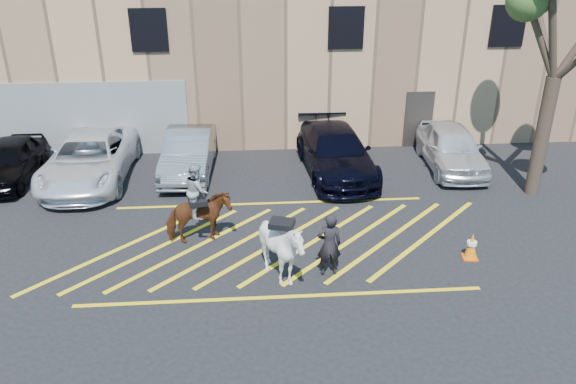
{
  "coord_description": "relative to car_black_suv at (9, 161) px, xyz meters",
  "views": [
    {
      "loc": [
        -0.65,
        -13.59,
        7.7
      ],
      "look_at": [
        0.39,
        0.2,
        1.3
      ],
      "focal_mm": 35.0,
      "sensor_mm": 36.0,
      "label": 1
    }
  ],
  "objects": [
    {
      "name": "car_blue_suv",
      "position": [
        11.12,
        -0.16,
        0.08
      ],
      "size": [
        2.56,
        5.5,
        1.56
      ],
      "primitive_type": "imported",
      "rotation": [
        0.0,
        0.0,
        0.07
      ],
      "color": "black",
      "rests_on": "ground"
    },
    {
      "name": "ground",
      "position": [
        8.73,
        -4.7,
        -0.7
      ],
      "size": [
        90.0,
        90.0,
        0.0
      ],
      "primitive_type": "plane",
      "color": "black",
      "rests_on": "ground"
    },
    {
      "name": "traffic_cone",
      "position": [
        13.76,
        -6.14,
        -0.34
      ],
      "size": [
        0.44,
        0.44,
        0.73
      ],
      "color": "#FF440A",
      "rests_on": "ground"
    },
    {
      "name": "saddled_white",
      "position": [
        8.81,
        -6.79,
        0.18
      ],
      "size": [
        1.82,
        1.93,
        1.75
      ],
      "color": "white",
      "rests_on": "ground"
    },
    {
      "name": "mounted_bay",
      "position": [
        6.69,
        -4.74,
        0.22
      ],
      "size": [
        1.86,
        1.14,
        2.28
      ],
      "color": "#5A2615",
      "rests_on": "ground"
    },
    {
      "name": "handler",
      "position": [
        9.97,
        -6.59,
        0.12
      ],
      "size": [
        0.62,
        0.42,
        1.65
      ],
      "primitive_type": "imported",
      "rotation": [
        0.0,
        0.0,
        3.18
      ],
      "color": "black",
      "rests_on": "ground"
    },
    {
      "name": "car_silver_sedan",
      "position": [
        6.01,
        0.25,
        0.04
      ],
      "size": [
        1.74,
        4.57,
        1.49
      ],
      "primitive_type": "imported",
      "rotation": [
        0.0,
        0.0,
        -0.04
      ],
      "color": "gray",
      "rests_on": "ground"
    },
    {
      "name": "tree",
      "position": [
        17.23,
        -2.34,
        4.99
      ],
      "size": [
        3.99,
        4.37,
        7.31
      ],
      "color": "#47362B",
      "rests_on": "ground"
    },
    {
      "name": "hatching_zone",
      "position": [
        8.73,
        -5.0,
        -0.7
      ],
      "size": [
        12.6,
        5.12,
        0.01
      ],
      "color": "yellow",
      "rests_on": "ground"
    },
    {
      "name": "car_white_suv",
      "position": [
        15.31,
        0.01,
        0.06
      ],
      "size": [
        2.06,
        4.57,
        1.52
      ],
      "primitive_type": "imported",
      "rotation": [
        0.0,
        0.0,
        -0.06
      ],
      "color": "silver",
      "rests_on": "ground"
    },
    {
      "name": "warehouse",
      "position": [
        8.72,
        7.29,
        2.95
      ],
      "size": [
        32.42,
        10.2,
        7.3
      ],
      "color": "tan",
      "rests_on": "ground"
    },
    {
      "name": "car_black_suv",
      "position": [
        0.0,
        0.0,
        0.0
      ],
      "size": [
        1.7,
        4.14,
        1.4
      ],
      "primitive_type": "imported",
      "rotation": [
        0.0,
        0.0,
        0.01
      ],
      "color": "black",
      "rests_on": "ground"
    },
    {
      "name": "car_white_pickup",
      "position": [
        2.72,
        -0.18,
        0.07
      ],
      "size": [
        2.57,
        5.58,
        1.55
      ],
      "primitive_type": "imported",
      "rotation": [
        0.0,
        0.0,
        0.0
      ],
      "color": "white",
      "rests_on": "ground"
    }
  ]
}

